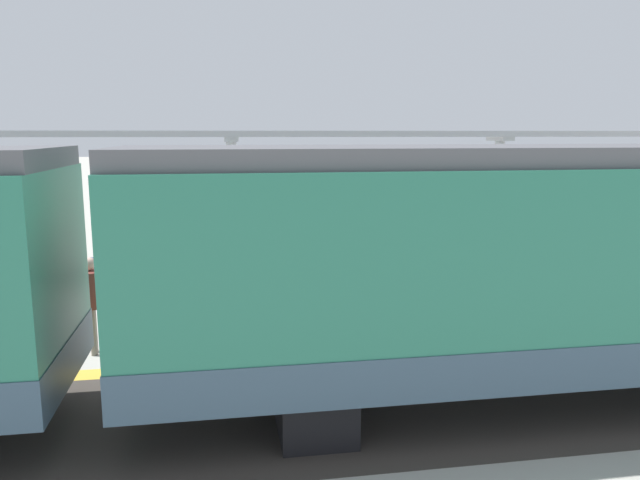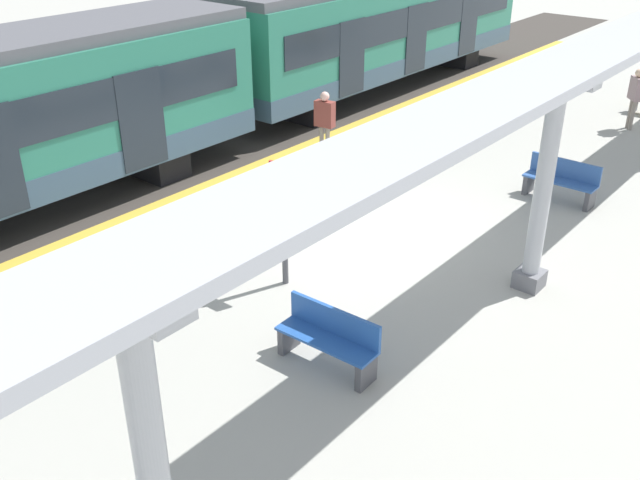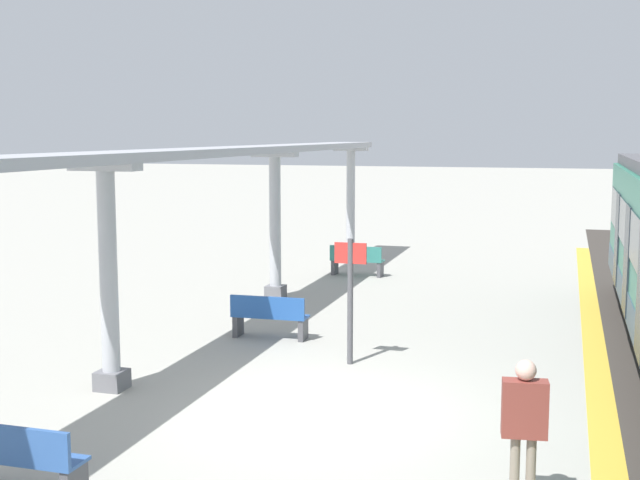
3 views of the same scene
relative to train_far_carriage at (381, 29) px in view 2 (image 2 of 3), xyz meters
The scene contains 12 objects.
ground_plane 10.45m from the train_far_carriage, 57.08° to the right, with size 176.00×176.00×0.00m, color #A2A096.
tactile_edge_strip 9.01m from the train_far_carriage, 78.20° to the right, with size 0.42×38.14×0.01m, color gold.
trackbed 8.83m from the train_far_carriage, 90.04° to the right, with size 3.20×50.14×0.01m, color #38332D.
train_far_carriage is the anchor object (origin of this frame).
canopy_pillar_second 18.69m from the train_far_carriage, 60.72° to the right, with size 1.10×0.44×3.55m.
canopy_pillar_third 12.59m from the train_far_carriage, 43.46° to the right, with size 1.10×0.44×3.55m.
canopy_beam 12.75m from the train_far_carriage, 43.60° to the right, with size 1.20×30.64×0.16m, color #A8AAB2.
bench_mid_platform 9.56m from the train_far_carriage, 31.20° to the right, with size 1.50×0.45×0.86m.
bench_far_end 14.77m from the train_far_carriage, 57.57° to the right, with size 1.51×0.49×0.86m.
platform_info_sign 12.62m from the train_far_carriage, 61.98° to the right, with size 0.56×0.10×2.20m.
passenger_waiting_near_edge 6.80m from the train_far_carriage, 66.00° to the right, with size 0.50×0.27×1.64m.
passenger_by_the_benches 7.75m from the train_far_carriage, ahead, with size 0.46×0.49×1.62m.
Camera 2 is at (7.34, -10.12, 6.15)m, focal length 40.02 mm.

